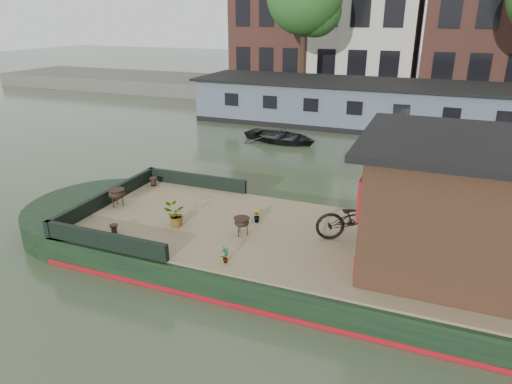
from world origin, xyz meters
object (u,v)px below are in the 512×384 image
at_px(cabin, 470,205).
at_px(dinghy, 281,134).
at_px(brazier_rear, 117,198).
at_px(brazier_front, 242,226).
at_px(bicycle, 359,219).

relative_size(cabin, dinghy, 1.23).
height_order(cabin, brazier_rear, cabin).
bearing_deg(brazier_front, bicycle, 16.94).
bearing_deg(cabin, bicycle, 169.51).
distance_m(bicycle, brazier_rear, 5.82).
height_order(brazier_rear, dinghy, brazier_rear).
distance_m(cabin, brazier_front, 4.46).
xyz_separation_m(bicycle, brazier_front, (-2.34, -0.71, -0.27)).
height_order(cabin, dinghy, cabin).
bearing_deg(dinghy, bicycle, -139.75).
distance_m(cabin, bicycle, 2.16).
bearing_deg(brazier_front, cabin, 4.55).
height_order(cabin, bicycle, cabin).
bearing_deg(dinghy, brazier_rear, -173.03).
xyz_separation_m(cabin, brazier_front, (-4.32, -0.34, -1.03)).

